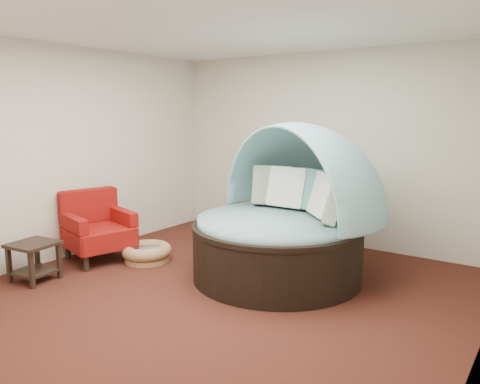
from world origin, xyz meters
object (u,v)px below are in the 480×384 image
Objects in this scene: canopy_daybed at (286,206)px; red_armchair at (97,228)px; pet_basket at (147,252)px; side_table at (34,256)px.

canopy_daybed is 2.55m from red_armchair.
pet_basket is 1.38m from side_table.
side_table reaches higher than pet_basket.
red_armchair reaches higher than side_table.
side_table is (-2.30, -1.82, -0.55)m from canopy_daybed.
red_armchair is 1.81× the size of side_table.
pet_basket is at bearing 43.30° from red_armchair.
canopy_daybed is at bearing 17.61° from pet_basket.
red_armchair reaches higher than pet_basket.
canopy_daybed reaches higher than side_table.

